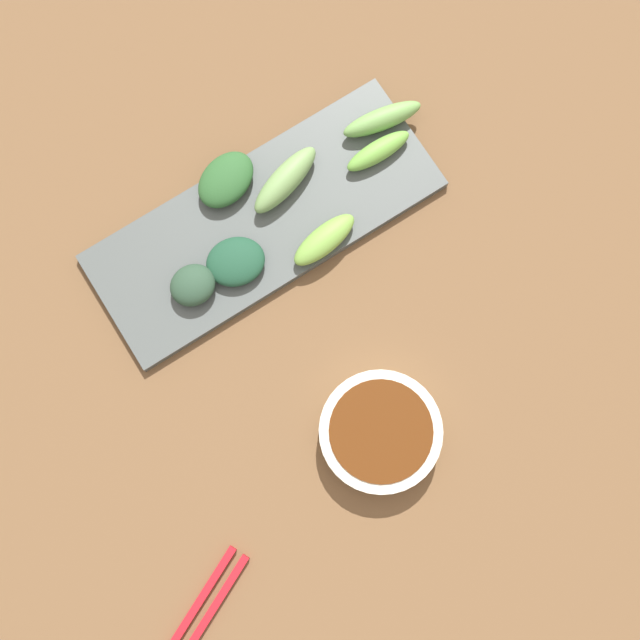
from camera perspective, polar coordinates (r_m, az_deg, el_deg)
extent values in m
cube|color=brown|center=(0.92, -1.63, 0.12)|extent=(2.10, 2.10, 0.02)
cylinder|color=silver|center=(0.88, 4.12, -7.69)|extent=(0.13, 0.13, 0.04)
cylinder|color=#52260A|center=(0.88, 4.16, -7.67)|extent=(0.11, 0.11, 0.03)
cube|color=#49504F|center=(0.94, -3.87, 6.80)|extent=(0.15, 0.40, 0.01)
ellipsoid|color=#1D4931|center=(0.91, -5.81, 4.00)|extent=(0.07, 0.08, 0.02)
ellipsoid|color=#78AD45|center=(0.91, 0.29, 5.53)|extent=(0.04, 0.09, 0.02)
ellipsoid|color=#2B5C2C|center=(0.94, -6.48, 9.54)|extent=(0.07, 0.09, 0.03)
ellipsoid|color=#76A05A|center=(0.93, -2.40, 9.58)|extent=(0.06, 0.10, 0.03)
ellipsoid|color=#6DAE42|center=(0.95, 4.01, 11.49)|extent=(0.02, 0.08, 0.02)
ellipsoid|color=#72A854|center=(0.96, 4.28, 13.58)|extent=(0.04, 0.10, 0.03)
ellipsoid|color=#2B4834|center=(0.91, -8.73, 2.38)|extent=(0.05, 0.05, 0.03)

